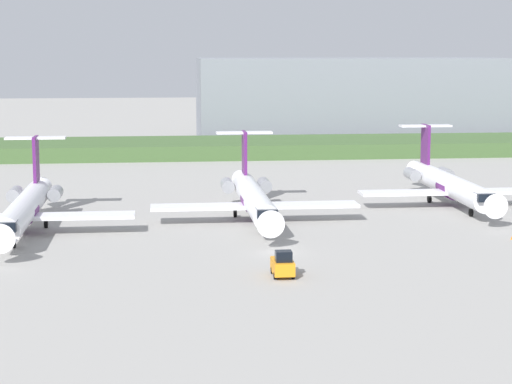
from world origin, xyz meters
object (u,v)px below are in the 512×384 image
at_px(regional_jet_second, 25,208).
at_px(regional_jet_third, 253,197).
at_px(regional_jet_fourth, 449,184).
at_px(baggage_tug, 283,265).

relative_size(regional_jet_second, regional_jet_third, 1.00).
bearing_deg(regional_jet_fourth, regional_jet_second, -166.85).
distance_m(regional_jet_third, baggage_tug, 26.12).
height_order(regional_jet_second, regional_jet_fourth, same).
distance_m(regional_jet_second, baggage_tug, 32.63).
bearing_deg(regional_jet_fourth, regional_jet_third, -163.44).
height_order(regional_jet_third, regional_jet_fourth, same).
bearing_deg(regional_jet_third, regional_jet_fourth, 16.56).
bearing_deg(regional_jet_third, baggage_tug, -90.66).
distance_m(regional_jet_third, regional_jet_fourth, 25.90).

